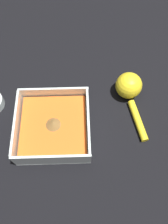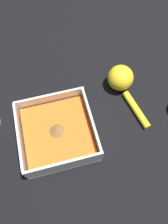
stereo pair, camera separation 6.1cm
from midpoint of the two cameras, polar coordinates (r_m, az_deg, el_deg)
name	(u,v)px [view 1 (the left image)]	position (r m, az deg, el deg)	size (l,w,h in m)	color
ground_plane	(55,117)	(0.64, -4.83, -1.67)	(4.00, 4.00, 0.00)	black
square_dish	(54,127)	(0.60, -5.12, -4.19)	(0.20, 0.20, 0.07)	silver
lemon_squeezer	(130,89)	(0.66, 14.40, 5.66)	(0.08, 0.20, 0.08)	yellow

